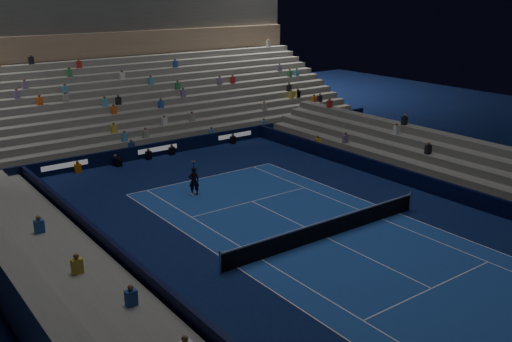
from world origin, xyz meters
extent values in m
plane|color=#0B1743|center=(0.00, 0.00, 0.00)|extent=(90.00, 90.00, 0.00)
cube|color=#1C439A|center=(0.00, 0.00, 0.01)|extent=(10.97, 23.77, 0.01)
cube|color=black|center=(0.00, 18.50, 0.50)|extent=(44.00, 0.25, 1.00)
cube|color=black|center=(9.70, 0.00, 0.50)|extent=(0.25, 37.00, 1.00)
cube|color=black|center=(-9.70, 0.00, 0.50)|extent=(0.25, 37.00, 1.00)
cube|color=slate|center=(0.00, 19.50, 0.25)|extent=(44.00, 1.00, 0.50)
cube|color=slate|center=(0.00, 20.50, 0.50)|extent=(44.00, 1.00, 1.00)
cube|color=slate|center=(0.00, 21.50, 0.75)|extent=(44.00, 1.00, 1.50)
cube|color=slate|center=(0.00, 22.50, 1.00)|extent=(44.00, 1.00, 2.00)
cube|color=slate|center=(0.00, 23.50, 1.25)|extent=(44.00, 1.00, 2.50)
cube|color=slate|center=(0.00, 24.50, 1.50)|extent=(44.00, 1.00, 3.00)
cube|color=slate|center=(0.00, 25.50, 1.75)|extent=(44.00, 1.00, 3.50)
cube|color=slate|center=(0.00, 26.50, 2.00)|extent=(44.00, 1.00, 4.00)
cube|color=slate|center=(0.00, 27.50, 2.25)|extent=(44.00, 1.00, 4.50)
cube|color=slate|center=(0.00, 28.50, 2.50)|extent=(44.00, 1.00, 5.00)
cube|color=slate|center=(0.00, 29.50, 2.75)|extent=(44.00, 1.00, 5.50)
cube|color=slate|center=(0.00, 30.50, 3.00)|extent=(44.00, 1.00, 6.00)
cube|color=#92775A|center=(0.00, 31.60, 7.10)|extent=(44.00, 0.60, 2.20)
cube|color=#444442|center=(0.00, 33.00, 9.70)|extent=(44.00, 2.40, 3.00)
cube|color=slate|center=(10.50, 0.00, 0.25)|extent=(1.00, 37.00, 0.50)
cube|color=slate|center=(11.50, 0.00, 0.50)|extent=(1.00, 37.00, 1.00)
cube|color=slate|center=(12.50, 0.00, 0.75)|extent=(1.00, 37.00, 1.50)
cube|color=slate|center=(13.50, 0.00, 1.00)|extent=(1.00, 37.00, 2.00)
cube|color=slate|center=(14.50, 0.00, 1.25)|extent=(1.00, 37.00, 2.50)
cube|color=slate|center=(-10.50, 0.00, 0.25)|extent=(1.00, 37.00, 0.50)
cube|color=slate|center=(-11.50, 0.00, 0.50)|extent=(1.00, 37.00, 1.00)
cube|color=slate|center=(-12.50, 0.00, 0.75)|extent=(1.00, 37.00, 1.50)
cube|color=slate|center=(-13.50, 0.00, 1.00)|extent=(1.00, 37.00, 2.00)
cube|color=slate|center=(-14.50, 0.00, 1.25)|extent=(1.00, 37.00, 2.50)
cylinder|color=#B2B2B7|center=(-6.40, 0.00, 0.55)|extent=(0.10, 0.10, 1.10)
cylinder|color=#B2B2B7|center=(6.40, 0.00, 0.55)|extent=(0.10, 0.10, 1.10)
cube|color=black|center=(0.00, 0.00, 0.45)|extent=(12.80, 0.03, 0.90)
cube|color=white|center=(0.00, 0.00, 0.94)|extent=(12.80, 0.04, 0.08)
imported|color=black|center=(-2.14, 9.44, 0.88)|extent=(0.75, 0.63, 1.75)
cube|color=black|center=(-3.44, 17.81, 0.30)|extent=(0.45, 0.55, 0.59)
cylinder|color=black|center=(-3.44, 17.37, 0.48)|extent=(0.16, 0.35, 0.16)
camera|label=1|loc=(-18.67, -19.26, 12.04)|focal=40.32mm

